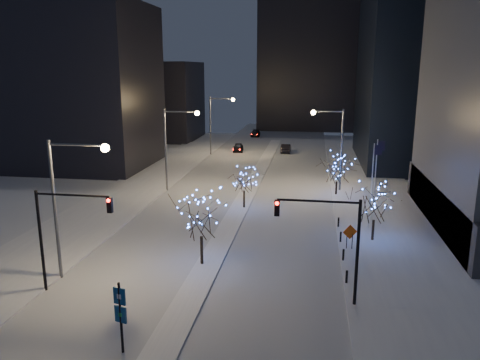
% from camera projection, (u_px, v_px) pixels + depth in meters
% --- Properties ---
extents(ground, '(160.00, 160.00, 0.00)m').
position_uv_depth(ground, '(189.00, 301.00, 30.21)').
color(ground, silver).
rests_on(ground, ground).
extents(road, '(20.00, 130.00, 0.02)m').
position_uv_depth(road, '(256.00, 179.00, 63.84)').
color(road, '#B0B5C0').
rests_on(road, ground).
extents(median, '(2.00, 80.00, 0.15)m').
position_uv_depth(median, '(251.00, 187.00, 59.02)').
color(median, silver).
rests_on(median, ground).
extents(east_sidewalk, '(10.00, 90.00, 0.15)m').
position_uv_depth(east_sidewalk, '(385.00, 217.00, 47.15)').
color(east_sidewalk, silver).
rests_on(east_sidewalk, ground).
extents(west_sidewalk, '(8.00, 90.00, 0.15)m').
position_uv_depth(west_sidewalk, '(113.00, 204.00, 51.52)').
color(west_sidewalk, silver).
rests_on(west_sidewalk, ground).
extents(filler_west_near, '(22.00, 18.00, 24.00)m').
position_uv_depth(filler_west_near, '(75.00, 87.00, 70.08)').
color(filler_west_near, black).
rests_on(filler_west_near, ground).
extents(filler_west_far, '(18.00, 16.00, 16.00)m').
position_uv_depth(filler_west_far, '(155.00, 101.00, 99.54)').
color(filler_west_far, black).
rests_on(filler_west_far, ground).
extents(horizon_block, '(24.00, 14.00, 42.00)m').
position_uv_depth(horizon_block, '(310.00, 42.00, 112.85)').
color(horizon_block, black).
rests_on(horizon_block, ground).
extents(street_lamp_w_near, '(4.40, 0.56, 10.00)m').
position_uv_depth(street_lamp_w_near, '(68.00, 191.00, 31.97)').
color(street_lamp_w_near, '#595E66').
rests_on(street_lamp_w_near, ground).
extents(street_lamp_w_mid, '(4.40, 0.56, 10.00)m').
position_uv_depth(street_lamp_w_mid, '(174.00, 138.00, 55.99)').
color(street_lamp_w_mid, '#595E66').
rests_on(street_lamp_w_mid, ground).
extents(street_lamp_w_far, '(4.40, 0.56, 10.00)m').
position_uv_depth(street_lamp_w_far, '(216.00, 118.00, 80.02)').
color(street_lamp_w_far, '#595E66').
rests_on(street_lamp_w_far, ground).
extents(street_lamp_east, '(3.90, 0.56, 10.00)m').
position_uv_depth(street_lamp_east, '(334.00, 139.00, 56.03)').
color(street_lamp_east, '#595E66').
rests_on(street_lamp_east, ground).
extents(traffic_signal_west, '(5.26, 0.43, 7.00)m').
position_uv_depth(traffic_signal_west, '(61.00, 225.00, 30.37)').
color(traffic_signal_west, black).
rests_on(traffic_signal_west, ground).
extents(traffic_signal_east, '(5.26, 0.43, 7.00)m').
position_uv_depth(traffic_signal_east, '(332.00, 234.00, 28.72)').
color(traffic_signal_east, black).
rests_on(traffic_signal_east, ground).
extents(flagpoles, '(1.35, 2.60, 8.00)m').
position_uv_depth(flagpoles, '(374.00, 177.00, 43.66)').
color(flagpoles, silver).
rests_on(flagpoles, east_sidewalk).
extents(bollards, '(0.16, 12.16, 0.90)m').
position_uv_depth(bollards, '(342.00, 245.00, 38.15)').
color(bollards, black).
rests_on(bollards, east_sidewalk).
extents(car_near, '(2.18, 4.54, 1.50)m').
position_uv_depth(car_near, '(238.00, 147.00, 84.71)').
color(car_near, black).
rests_on(car_near, ground).
extents(car_mid, '(1.69, 4.65, 1.52)m').
position_uv_depth(car_mid, '(286.00, 148.00, 83.68)').
color(car_mid, black).
rests_on(car_mid, ground).
extents(car_far, '(2.22, 4.93, 1.40)m').
position_uv_depth(car_far, '(255.00, 133.00, 103.65)').
color(car_far, black).
rests_on(car_far, ground).
extents(holiday_tree_median_near, '(5.52, 5.52, 5.70)m').
position_uv_depth(holiday_tree_median_near, '(201.00, 216.00, 34.82)').
color(holiday_tree_median_near, black).
rests_on(holiday_tree_median_near, median).
extents(holiday_tree_median_far, '(3.57, 3.57, 4.42)m').
position_uv_depth(holiday_tree_median_far, '(244.00, 180.00, 49.51)').
color(holiday_tree_median_far, black).
rests_on(holiday_tree_median_far, median).
extents(holiday_tree_plaza_near, '(4.61, 4.61, 5.12)m').
position_uv_depth(holiday_tree_plaza_near, '(375.00, 203.00, 39.90)').
color(holiday_tree_plaza_near, black).
rests_on(holiday_tree_plaza_near, east_sidewalk).
extents(holiday_tree_plaza_far, '(5.29, 5.29, 4.91)m').
position_uv_depth(holiday_tree_plaza_far, '(337.00, 169.00, 54.72)').
color(holiday_tree_plaza_far, black).
rests_on(holiday_tree_plaza_far, east_sidewalk).
extents(wayfinding_sign, '(0.71, 0.28, 4.02)m').
position_uv_depth(wayfinding_sign, '(120.00, 310.00, 24.17)').
color(wayfinding_sign, black).
rests_on(wayfinding_sign, ground).
extents(construction_sign, '(1.20, 0.49, 2.09)m').
position_uv_depth(construction_sign, '(350.00, 234.00, 38.37)').
color(construction_sign, black).
rests_on(construction_sign, east_sidewalk).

